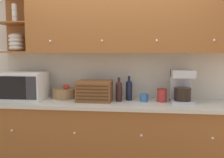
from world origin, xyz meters
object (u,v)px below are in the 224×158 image
(mug, at_px, (144,98))
(coffee_maker, at_px, (182,86))
(storage_canister, at_px, (162,95))
(microwave, at_px, (23,86))
(wine_bottle, at_px, (119,90))
(fruit_basket, at_px, (64,93))
(second_wine_bottle, at_px, (129,89))
(bread_box, at_px, (95,91))

(mug, height_order, coffee_maker, coffee_maker)
(storage_canister, bearing_deg, microwave, -178.33)
(wine_bottle, xyz_separation_m, mug, (0.30, 0.03, -0.08))
(mug, bearing_deg, fruit_basket, 174.31)
(storage_canister, height_order, coffee_maker, coffee_maker)
(microwave, bearing_deg, second_wine_bottle, 4.27)
(fruit_basket, height_order, coffee_maker, coffee_maker)
(microwave, height_order, bread_box, microwave)
(wine_bottle, relative_size, storage_canister, 1.85)
(mug, bearing_deg, bread_box, -175.82)
(bread_box, height_order, storage_canister, bread_box)
(wine_bottle, relative_size, mug, 2.67)
(second_wine_bottle, bearing_deg, fruit_basket, 177.30)
(mug, bearing_deg, second_wine_bottle, 161.33)
(coffee_maker, bearing_deg, wine_bottle, -177.99)
(fruit_basket, relative_size, second_wine_bottle, 0.99)
(bread_box, xyz_separation_m, wine_bottle, (0.29, 0.02, 0.01))
(coffee_maker, bearing_deg, bread_box, -177.67)
(bread_box, distance_m, storage_canister, 0.80)
(mug, relative_size, coffee_maker, 0.28)
(fruit_basket, relative_size, mug, 2.73)
(second_wine_bottle, distance_m, coffee_maker, 0.62)
(wine_bottle, bearing_deg, storage_canister, 4.55)
(fruit_basket, relative_size, bread_box, 0.72)
(microwave, bearing_deg, mug, 1.39)
(bread_box, xyz_separation_m, mug, (0.59, 0.04, -0.08))
(fruit_basket, distance_m, second_wine_bottle, 0.83)
(storage_canister, bearing_deg, bread_box, -175.96)
(storage_canister, bearing_deg, mug, -176.36)
(bread_box, distance_m, wine_bottle, 0.29)
(bread_box, relative_size, second_wine_bottle, 1.37)
(fruit_basket, distance_m, mug, 1.01)
(storage_canister, xyz_separation_m, coffee_maker, (0.23, -0.01, 0.11))
(wine_bottle, xyz_separation_m, storage_canister, (0.51, 0.04, -0.05))
(microwave, relative_size, mug, 5.05)
(coffee_maker, bearing_deg, storage_canister, 176.33)
(storage_canister, distance_m, coffee_maker, 0.25)
(fruit_basket, relative_size, coffee_maker, 0.77)
(bread_box, relative_size, mug, 3.77)
(microwave, relative_size, storage_canister, 3.50)
(mug, distance_m, storage_canister, 0.21)
(second_wine_bottle, bearing_deg, wine_bottle, -142.42)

